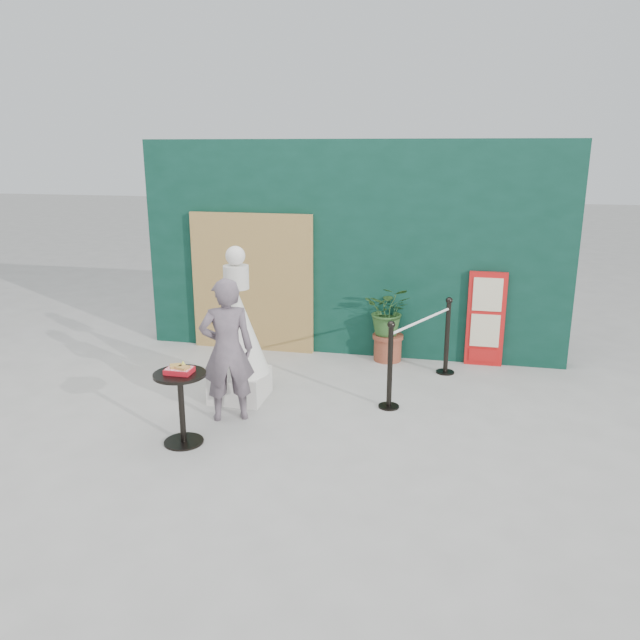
# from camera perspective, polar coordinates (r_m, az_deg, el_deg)

# --- Properties ---
(ground) EXTENTS (60.00, 60.00, 0.00)m
(ground) POSITION_cam_1_polar(r_m,az_deg,el_deg) (6.34, -2.43, -11.61)
(ground) COLOR #ADAAA5
(ground) RESTS_ON ground
(back_wall) EXTENTS (6.00, 0.30, 3.00)m
(back_wall) POSITION_cam_1_polar(r_m,az_deg,el_deg) (8.83, 2.80, 6.44)
(back_wall) COLOR #0A3024
(back_wall) RESTS_ON ground
(bamboo_fence) EXTENTS (1.80, 0.08, 2.00)m
(bamboo_fence) POSITION_cam_1_polar(r_m,az_deg,el_deg) (9.07, -6.24, 3.39)
(bamboo_fence) COLOR tan
(bamboo_fence) RESTS_ON ground
(woman) EXTENTS (0.68, 0.59, 1.58)m
(woman) POSITION_cam_1_polar(r_m,az_deg,el_deg) (6.77, -8.50, -2.73)
(woman) COLOR slate
(woman) RESTS_ON ground
(menu_board) EXTENTS (0.50, 0.07, 1.30)m
(menu_board) POSITION_cam_1_polar(r_m,az_deg,el_deg) (8.70, 14.91, 0.06)
(menu_board) COLOR red
(menu_board) RESTS_ON ground
(statue) EXTENTS (0.71, 0.71, 1.83)m
(statue) POSITION_cam_1_polar(r_m,az_deg,el_deg) (7.32, -7.47, -1.66)
(statue) COLOR silver
(statue) RESTS_ON ground
(cafe_table) EXTENTS (0.52, 0.52, 0.75)m
(cafe_table) POSITION_cam_1_polar(r_m,az_deg,el_deg) (6.39, -12.59, -6.87)
(cafe_table) COLOR black
(cafe_table) RESTS_ON ground
(food_basket) EXTENTS (0.26, 0.19, 0.11)m
(food_basket) POSITION_cam_1_polar(r_m,az_deg,el_deg) (6.29, -12.72, -4.43)
(food_basket) COLOR red
(food_basket) RESTS_ON cafe_table
(planter) EXTENTS (0.63, 0.55, 1.08)m
(planter) POSITION_cam_1_polar(r_m,az_deg,el_deg) (8.66, 6.29, 0.25)
(planter) COLOR brown
(planter) RESTS_ON ground
(stanchion_barrier) EXTENTS (0.84, 1.54, 1.03)m
(stanchion_barrier) POSITION_cam_1_polar(r_m,az_deg,el_deg) (7.71, 9.18, -2.80)
(stanchion_barrier) COLOR black
(stanchion_barrier) RESTS_ON ground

